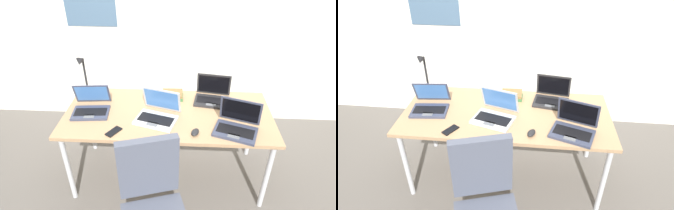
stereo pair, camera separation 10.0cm
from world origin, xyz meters
The scene contains 11 objects.
ground_plane centered at (0.00, 0.00, 0.00)m, with size 12.00×12.00×0.00m, color #56514C.
wall_back centered at (0.00, 1.10, 1.30)m, with size 6.00×0.13×2.60m.
desk centered at (0.00, 0.00, 0.68)m, with size 1.80×0.80×0.74m.
desk_lamp centered at (-0.80, 0.28, 0.94)m, with size 0.12×0.18×0.40m.
laptop_near_lamp centered at (-0.08, -0.09, 0.79)m, with size 0.40×0.38×0.24m.
laptop_front_right centered at (-0.67, -0.01, 0.79)m, with size 0.33×0.32×0.22m.
laptop_by_keyboard centered at (0.40, 0.23, 0.79)m, with size 0.35×0.29×0.23m.
laptop_mid_desk centered at (0.56, -0.22, 0.79)m, with size 0.40×0.36×0.24m.
computer_mouse centered at (0.23, -0.28, 0.76)m, with size 0.06×0.10×0.03m, color black.
cell_phone centered at (-0.41, -0.30, 0.74)m, with size 0.06×0.14×0.01m, color black.
book_stack centered at (0.03, 0.25, 0.77)m, with size 0.20×0.16×0.05m.
Camera 1 is at (0.12, -2.05, 2.13)m, focal length 30.35 mm.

